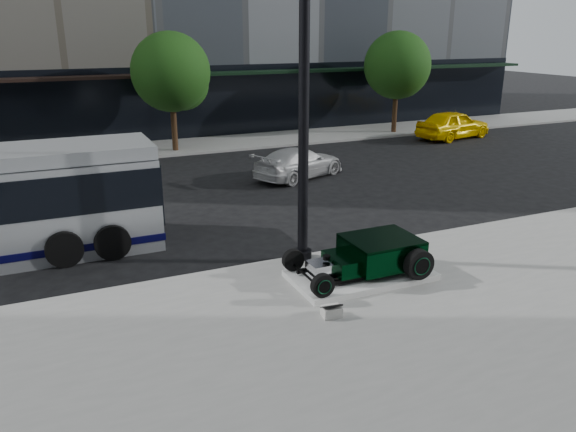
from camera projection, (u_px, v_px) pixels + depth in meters
name	position (u px, v px, depth m)	size (l,w,h in m)	color
ground	(245.00, 239.00, 16.49)	(120.00, 120.00, 0.00)	black
sidewalk_far	(152.00, 149.00, 28.60)	(70.00, 4.00, 0.12)	gray
street_trees	(174.00, 75.00, 27.07)	(29.80, 3.80, 5.70)	black
display_plinth	(361.00, 275.00, 13.61)	(3.40, 1.80, 0.15)	silver
hot_rod	(373.00, 254.00, 13.58)	(3.22, 2.00, 0.81)	black
info_plaque	(332.00, 311.00, 11.78)	(0.43, 0.34, 0.31)	silver
lamppost	(304.00, 103.00, 13.58)	(0.48, 0.48, 8.74)	black
white_sedan	(299.00, 163.00, 23.18)	(1.74, 4.27, 1.24)	silver
yellow_taxi	(453.00, 124.00, 31.47)	(1.87, 4.65, 1.58)	#FED100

